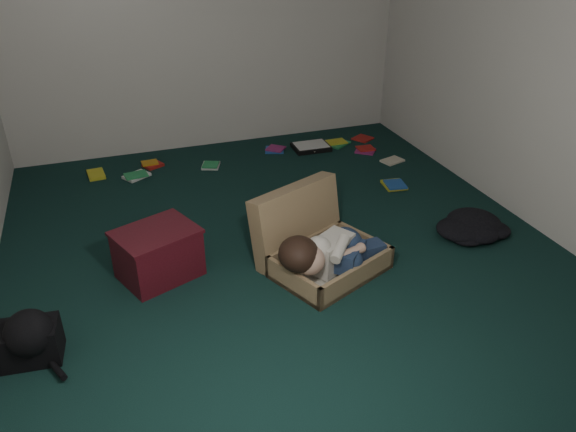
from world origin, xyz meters
TOP-DOWN VIEW (x-y plane):
  - floor at (0.00, 0.00)m, footprint 4.50×4.50m
  - wall_back at (0.00, 2.25)m, footprint 4.50×0.00m
  - wall_front at (0.00, -2.25)m, footprint 4.50×0.00m
  - wall_right at (2.00, 0.00)m, footprint 0.00×4.50m
  - suitcase at (0.16, -0.28)m, footprint 0.96×0.95m
  - person at (0.19, -0.47)m, footprint 0.82×0.44m
  - maroon_bin at (-0.90, -0.06)m, footprint 0.63×0.57m
  - backpack at (-1.70, -0.65)m, footprint 0.44×0.36m
  - clothing_pile at (1.49, -0.32)m, footprint 0.49×0.41m
  - paper_tray at (0.93, 1.76)m, footprint 0.38×0.29m
  - book_scatter at (0.51, 1.59)m, footprint 3.04×1.42m

SIDE VIEW (x-z plane):
  - floor at x=0.00m, z-range 0.00..0.00m
  - book_scatter at x=0.51m, z-range 0.00..0.02m
  - paper_tray at x=0.93m, z-range 0.00..0.05m
  - clothing_pile at x=1.49m, z-range 0.00..0.14m
  - backpack at x=-1.70m, z-range 0.00..0.24m
  - suitcase at x=0.16m, z-range -0.11..0.43m
  - maroon_bin at x=-0.90m, z-range 0.00..0.36m
  - person at x=0.19m, z-range 0.04..0.37m
  - wall_back at x=0.00m, z-range -0.95..3.55m
  - wall_front at x=0.00m, z-range -0.95..3.55m
  - wall_right at x=2.00m, z-range -0.95..3.55m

